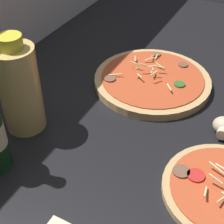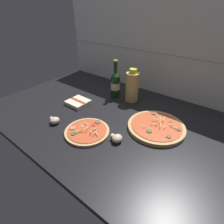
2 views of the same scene
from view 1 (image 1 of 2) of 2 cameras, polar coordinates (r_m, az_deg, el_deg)
counter_slab at (r=73.35cm, az=5.09°, el=-4.94°), size 160.00×90.00×2.50cm
pizza_far at (r=87.38cm, az=6.70°, el=5.22°), size 29.17×29.17×5.68cm
oil_bottle at (r=71.61cm, az=-15.13°, el=3.89°), size 8.53×8.53×21.33cm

